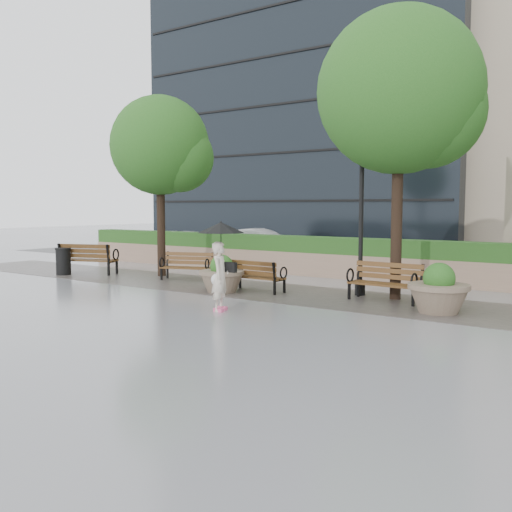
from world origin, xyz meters
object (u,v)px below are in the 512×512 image
Objects in this scene: pedestrian at (221,257)px; bench_1 at (187,272)px; planter_left at (222,278)px; planter_right at (439,294)px; car_left at (192,245)px; trash_bin at (63,262)px; bench_3 at (385,290)px; car_right at (261,245)px; lamppost at (361,228)px; bench_0 at (88,265)px; bench_2 at (257,282)px.

bench_1 is at bearing 29.82° from pedestrian.
bench_1 is 1.41× the size of planter_left.
car_left reaches higher than planter_right.
bench_1 is 4.71m from trash_bin.
bench_3 is (6.90, -0.26, 0.02)m from bench_1.
bench_1 is 0.41× the size of car_right.
lamppost reaches higher than car_right.
bench_3 is at bearing 14.65° from planter_left.
car_right is at bearing 9.92° from pedestrian.
planter_right is (8.50, -1.04, 0.18)m from bench_1.
planter_right is at bearing -141.87° from car_right.
lamppost is at bearing 152.03° from planter_right.
car_right is (2.36, 7.35, 0.39)m from bench_0.
bench_3 is 4.34m from pedestrian.
bench_3 is at bearing 162.88° from bench_0.
planter_right is at bearing -27.97° from lamppost.
planter_right is 13.00m from trash_bin.
bench_1 is 8.57m from planter_right.
planter_left reaches higher than bench_1.
planter_right is at bearing 158.99° from bench_0.
car_right is at bearing 70.33° from trash_bin.
car_right is (-8.52, 6.85, 0.42)m from bench_3.
pedestrian is (1.01, -2.86, 0.97)m from bench_2.
lamppost reaches higher than bench_1.
trash_bin is 0.21× the size of car_right.
trash_bin reaches higher than bench_1.
bench_3 is 1.79m from planter_right.
car_left reaches higher than bench_2.
bench_0 is 1.27× the size of bench_2.
pedestrian is at bearing -58.82° from bench_1.
bench_3 is at bearing -21.02° from bench_1.
trash_bin is 0.44× the size of pedestrian.
bench_2 is at bearing -31.57° from bench_1.
pedestrian is at bearing -148.52° from planter_right.
bench_0 is 1.16× the size of bench_3.
bench_3 is 13.66m from car_left.
trash_bin is 0.21× the size of car_left.
car_right is (2.87, 8.02, 0.26)m from trash_bin.
lamppost reaches higher than pedestrian.
planter_right is 0.67× the size of pedestrian.
bench_2 is 3.64m from bench_3.
bench_2 is 8.85m from car_right.
lamppost reaches higher than bench_0.
car_left is (-1.19, 6.84, 0.30)m from bench_0.
car_right reaches higher than trash_bin.
car_left is at bearing 152.48° from planter_right.
bench_0 is 7.73m from car_right.
car_right is 2.12× the size of pedestrian.
lamppost is 12.62m from car_left.
bench_1 is 1.05× the size of bench_2.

